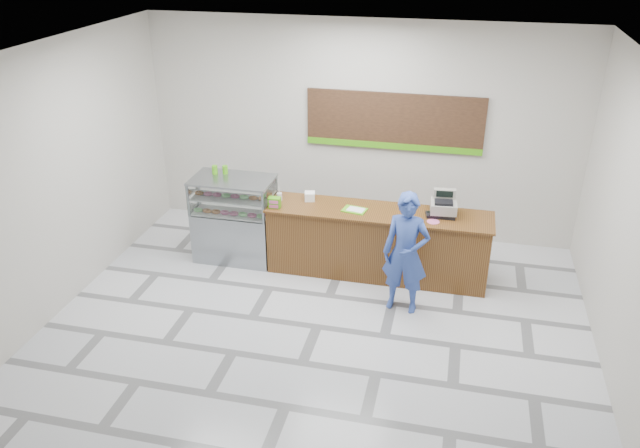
% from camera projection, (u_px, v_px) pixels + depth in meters
% --- Properties ---
extents(floor, '(7.00, 7.00, 0.00)m').
position_uv_depth(floor, '(317.00, 327.00, 8.18)').
color(floor, silver).
rests_on(floor, ground).
extents(back_wall, '(7.00, 0.00, 7.00)m').
position_uv_depth(back_wall, '(360.00, 130.00, 10.03)').
color(back_wall, beige).
rests_on(back_wall, floor).
extents(ceiling, '(7.00, 7.00, 0.00)m').
position_uv_depth(ceiling, '(316.00, 56.00, 6.64)').
color(ceiling, silver).
rests_on(ceiling, back_wall).
extents(sales_counter, '(3.26, 0.76, 1.03)m').
position_uv_depth(sales_counter, '(377.00, 243.00, 9.19)').
color(sales_counter, brown).
rests_on(sales_counter, floor).
extents(display_case, '(1.22, 0.72, 1.33)m').
position_uv_depth(display_case, '(235.00, 218.00, 9.58)').
color(display_case, gray).
rests_on(display_case, floor).
extents(menu_board, '(2.80, 0.06, 0.90)m').
position_uv_depth(menu_board, '(394.00, 122.00, 9.80)').
color(menu_board, black).
rests_on(menu_board, back_wall).
extents(cash_register, '(0.39, 0.41, 0.34)m').
position_uv_depth(cash_register, '(443.00, 206.00, 8.82)').
color(cash_register, black).
rests_on(cash_register, sales_counter).
extents(card_terminal, '(0.12, 0.19, 0.04)m').
position_uv_depth(card_terminal, '(429.00, 215.00, 8.81)').
color(card_terminal, black).
rests_on(card_terminal, sales_counter).
extents(serving_tray, '(0.37, 0.30, 0.02)m').
position_uv_depth(serving_tray, '(355.00, 210.00, 8.98)').
color(serving_tray, '#63C51C').
rests_on(serving_tray, sales_counter).
extents(napkin_box, '(0.18, 0.18, 0.13)m').
position_uv_depth(napkin_box, '(310.00, 196.00, 9.29)').
color(napkin_box, white).
rests_on(napkin_box, sales_counter).
extents(straw_cup, '(0.08, 0.08, 0.12)m').
position_uv_depth(straw_cup, '(279.00, 197.00, 9.28)').
color(straw_cup, silver).
rests_on(straw_cup, sales_counter).
extents(promo_box, '(0.18, 0.13, 0.16)m').
position_uv_depth(promo_box, '(274.00, 202.00, 9.05)').
color(promo_box, '#459C11').
rests_on(promo_box, sales_counter).
extents(donut_decal, '(0.18, 0.18, 0.00)m').
position_uv_depth(donut_decal, '(433.00, 222.00, 8.65)').
color(donut_decal, '#D65C93').
rests_on(donut_decal, sales_counter).
extents(green_cup_left, '(0.08, 0.08, 0.13)m').
position_uv_depth(green_cup_left, '(215.00, 170.00, 9.43)').
color(green_cup_left, '#459C11').
rests_on(green_cup_left, display_case).
extents(green_cup_right, '(0.08, 0.08, 0.13)m').
position_uv_depth(green_cup_right, '(225.00, 170.00, 9.44)').
color(green_cup_right, '#459C11').
rests_on(green_cup_right, display_case).
extents(customer, '(0.66, 0.48, 1.70)m').
position_uv_depth(customer, '(406.00, 253.00, 8.22)').
color(customer, '#30499E').
rests_on(customer, floor).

